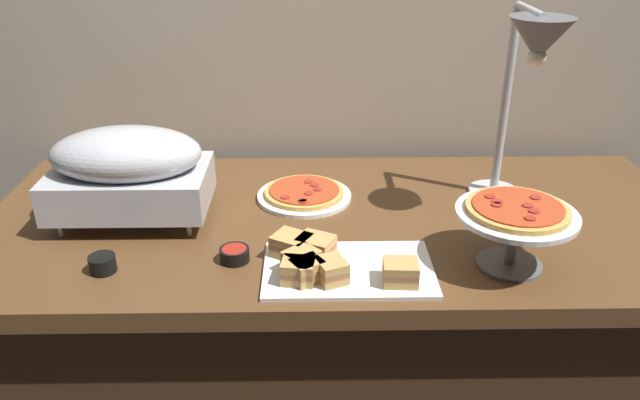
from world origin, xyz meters
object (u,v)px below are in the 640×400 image
sandwich_platter (330,264)px  sauce_cup_far (102,263)px  chafing_dish (129,169)px  pizza_plate_center (516,218)px  heat_lamp (531,61)px  pizza_plate_front (304,194)px  sauce_cup_near (235,254)px

sandwich_platter → sauce_cup_far: 0.51m
chafing_dish → pizza_plate_center: (0.92, -0.26, -0.02)m
heat_lamp → pizza_plate_front: 0.69m
sauce_cup_near → sauce_cup_far: size_ratio=1.14×
pizza_plate_center → sandwich_platter: pizza_plate_center is taller
pizza_plate_center → sandwich_platter: bearing=-176.6°
heat_lamp → sauce_cup_near: size_ratio=7.69×
pizza_plate_center → sauce_cup_far: (-0.93, -0.01, -0.10)m
pizza_plate_front → sauce_cup_far: size_ratio=4.38×
heat_lamp → pizza_plate_front: bearing=167.6°
pizza_plate_center → sauce_cup_near: pizza_plate_center is taller
chafing_dish → sauce_cup_near: bearing=-37.8°
chafing_dish → pizza_plate_front: 0.48m
heat_lamp → sandwich_platter: size_ratio=1.39×
sandwich_platter → pizza_plate_front: bearing=98.7°
sandwich_platter → sauce_cup_far: bearing=178.2°
chafing_dish → pizza_plate_front: (0.45, 0.11, -0.13)m
heat_lamp → sauce_cup_near: (-0.70, -0.21, -0.40)m
pizza_plate_front → sandwich_platter: 0.40m
pizza_plate_center → sandwich_platter: size_ratio=0.70×
sauce_cup_near → pizza_plate_center: bearing=-3.0°
chafing_dish → heat_lamp: 1.03m
sauce_cup_far → sandwich_platter: bearing=-1.8°
pizza_plate_center → sauce_cup_near: 0.64m
sandwich_platter → sauce_cup_near: size_ratio=5.55×
chafing_dish → pizza_plate_front: size_ratio=1.51×
chafing_dish → sandwich_platter: bearing=-28.9°
pizza_plate_center → sauce_cup_far: 0.93m
sandwich_platter → sauce_cup_far: size_ratio=6.33×
heat_lamp → sauce_cup_near: 0.84m
heat_lamp → pizza_plate_center: (-0.07, -0.25, -0.29)m
pizza_plate_front → pizza_plate_center: bearing=-37.8°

